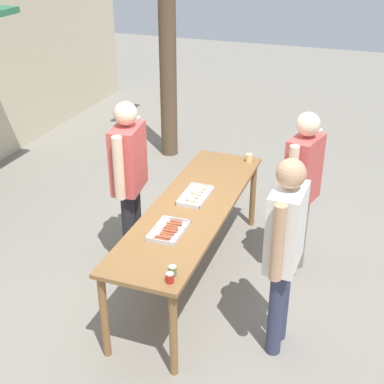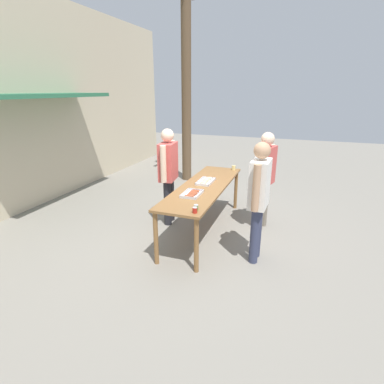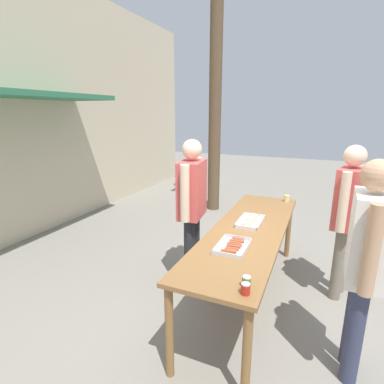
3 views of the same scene
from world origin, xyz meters
name	(u,v)px [view 1 (image 1 of 3)]	position (x,y,z in m)	size (l,w,h in m)	color
ground_plane	(192,278)	(0.00, 0.00, 0.00)	(24.00, 24.00, 0.00)	gray
serving_table	(192,213)	(0.00, 0.00, 0.80)	(2.76, 0.77, 0.89)	brown
food_tray_sausages	(169,231)	(-0.56, 0.02, 0.91)	(0.42, 0.28, 0.04)	silver
food_tray_buns	(196,195)	(0.18, 0.03, 0.91)	(0.48, 0.26, 0.06)	silver
condiment_jar_mustard	(170,278)	(-1.25, -0.27, 0.93)	(0.07, 0.07, 0.08)	#B22319
condiment_jar_ketchup	(172,271)	(-1.15, -0.25, 0.93)	(0.07, 0.07, 0.08)	#567A38
beer_cup	(249,158)	(1.24, -0.26, 0.94)	(0.08, 0.08, 0.10)	#DBC67A
person_server_behind_table	(129,171)	(0.14, 0.75, 1.09)	(0.69, 0.32, 1.84)	#232328
person_customer_holding_hotdog	(285,242)	(-0.67, -1.05, 1.09)	(0.65, 0.26, 1.83)	#333851
person_customer_with_cup	(302,181)	(0.53, -1.00, 1.08)	(0.61, 0.34, 1.81)	#756B5B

